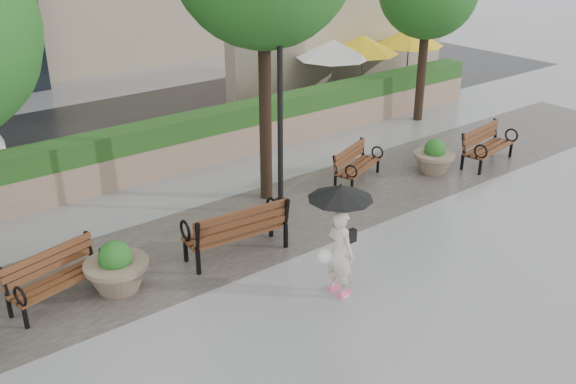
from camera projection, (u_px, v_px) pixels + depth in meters
ground at (333, 293)px, 11.42m from camera, size 100.00×100.00×0.00m
cobble_strip at (238, 231)px, 13.57m from camera, size 28.00×3.20×0.01m
hedge_wall at (148, 151)px, 16.17m from camera, size 24.00×0.80×1.35m
cafe_wall at (345, 37)px, 23.16m from camera, size 10.00×0.60×4.00m
cafe_hedge at (377, 94)px, 21.92m from camera, size 8.00×0.50×0.90m
asphalt_street at (89, 135)px, 19.31m from camera, size 40.00×7.00×0.00m
bench_1 at (60, 287)px, 11.06m from camera, size 1.84×1.07×0.93m
bench_2 at (237, 240)px, 12.54m from camera, size 2.10×1.00×1.09m
bench_3 at (357, 171)px, 16.00m from camera, size 1.71×1.16×0.86m
bench_4 at (487, 153)px, 17.08m from camera, size 1.92×1.00×0.98m
planter_left at (117, 271)px, 11.37m from camera, size 1.15×1.15×0.96m
planter_right at (434, 159)px, 16.51m from camera, size 1.06×1.06×0.89m
lamppost at (280, 138)px, 13.75m from camera, size 0.28×0.28×3.98m
patio_umb_white at (333, 49)px, 21.21m from camera, size 2.50×2.50×2.30m
patio_umb_yellow_a at (363, 45)px, 21.93m from camera, size 2.50×2.50×2.30m
patio_umb_yellow_b at (409, 37)px, 23.23m from camera, size 2.50×2.50×2.30m
pedestrian at (340, 229)px, 10.93m from camera, size 1.12×1.12×2.06m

